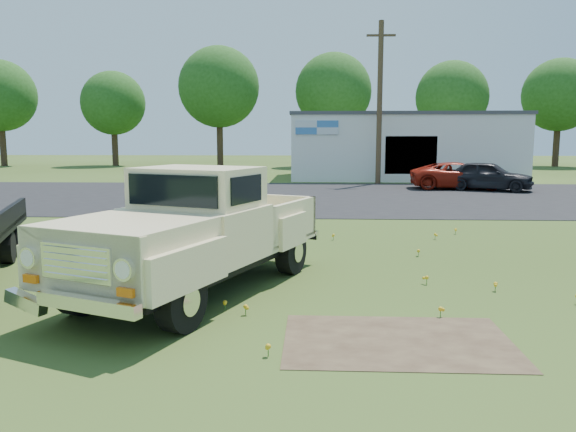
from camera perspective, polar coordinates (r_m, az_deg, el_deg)
The scene contains 15 objects.
ground at distance 10.53m, azimuth 0.52°, elevation -6.70°, with size 140.00×140.00×0.00m, color #324616.
asphalt_lot at distance 25.32m, azimuth 1.83°, elevation 2.00°, with size 90.00×14.00×0.02m, color black.
dirt_patch_a at distance 7.74m, azimuth 11.07°, elevation -12.39°, with size 3.00×2.00×0.01m, color #433124.
dirt_patch_b at distance 14.14m, azimuth -7.06°, elevation -2.93°, with size 2.20×1.60×0.01m, color #433124.
commercial_building at distance 37.59m, azimuth 11.39°, elevation 7.05°, with size 14.20×8.20×4.15m.
utility_pole_mid at distance 32.43m, azimuth 9.29°, elevation 11.38°, with size 1.60×0.30×9.00m.
treeline_a at distance 57.76m, azimuth -27.25°, elevation 10.80°, with size 6.40×6.40×9.52m.
treeline_b at distance 54.46m, azimuth -17.34°, elevation 10.87°, with size 5.76×5.76×8.57m.
treeline_c at distance 50.55m, azimuth -7.02°, elevation 12.86°, with size 7.04×7.04×10.47m.
treeline_d at distance 50.85m, azimuth 4.64°, elevation 12.51°, with size 6.72×6.72×10.00m.
treeline_e at distance 50.63m, azimuth 16.31°, elevation 11.51°, with size 6.08×6.08×9.04m.
treeline_f at distance 56.13m, azimuth 25.87°, elevation 10.99°, with size 6.40×6.40×9.52m.
vintage_pickup_truck at distance 9.79m, azimuth -9.07°, elevation -1.41°, with size 2.34×6.01×2.18m, color #CFB88B, non-canonical shape.
red_pickup at distance 30.06m, azimuth 16.98°, elevation 3.91°, with size 2.24×4.87×1.35m, color maroon.
dark_sedan at distance 29.64m, azimuth 19.61°, elevation 3.85°, with size 1.73×4.31×1.47m, color black.
Camera 1 is at (0.39, -10.17, 2.69)m, focal length 35.00 mm.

